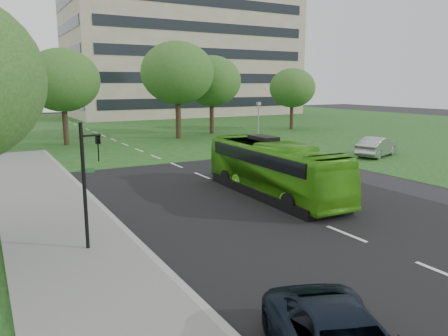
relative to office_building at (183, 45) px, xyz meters
name	(u,v)px	position (x,y,z in m)	size (l,w,h in m)	color
ground	(311,220)	(-21.96, -61.96, -12.50)	(160.00, 160.00, 0.00)	black
street_surfaces	(132,149)	(-22.34, -39.21, -12.47)	(120.00, 120.00, 0.15)	black
office_building	(183,45)	(0.00, 0.00, 0.00)	(40.10, 20.10, 25.00)	gray
tree_park_b	(62,80)	(-26.72, -33.65, -6.68)	(6.58, 6.58, 8.63)	black
tree_park_c	(177,73)	(-15.80, -34.06, -5.91)	(7.31, 7.31, 9.71)	black
tree_park_d	(212,81)	(-10.70, -31.63, -6.67)	(6.51, 6.51, 8.61)	black
tree_park_e	(292,88)	(0.10, -32.16, -7.47)	(5.55, 5.55, 7.40)	black
bus	(273,169)	(-20.96, -57.90, -11.15)	(2.26, 9.66, 2.69)	#45A617
sedan	(377,147)	(-7.00, -51.96, -11.74)	(1.60, 4.59, 1.51)	#999A9E
traffic_light	(88,177)	(-30.54, -61.08, -9.98)	(0.69, 0.19, 4.28)	black
camera_pole	(258,118)	(-11.96, -42.96, -9.96)	(0.38, 0.34, 3.94)	gray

